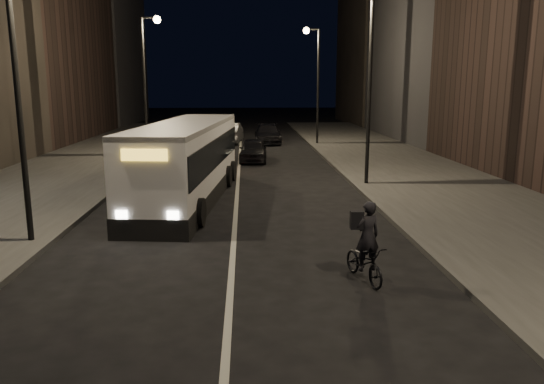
{
  "coord_description": "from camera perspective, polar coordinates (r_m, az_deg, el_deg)",
  "views": [
    {
      "loc": [
        0.36,
        -10.44,
        4.39
      ],
      "look_at": [
        1.07,
        3.7,
        1.5
      ],
      "focal_mm": 35.0,
      "sensor_mm": 36.0,
      "label": 1
    }
  ],
  "objects": [
    {
      "name": "streetlight_right_far",
      "position": [
        38.77,
        4.6,
        12.95
      ],
      "size": [
        1.2,
        0.44,
        8.12
      ],
      "color": "black",
      "rests_on": "sidewalk_right"
    },
    {
      "name": "sidewalk_left",
      "position": [
        26.35,
        -22.5,
        1.25
      ],
      "size": [
        7.0,
        70.0,
        0.16
      ],
      "primitive_type": "cube",
      "color": "#333330",
      "rests_on": "ground"
    },
    {
      "name": "sidewalk_right",
      "position": [
        26.12,
        15.33,
        1.64
      ],
      "size": [
        7.0,
        70.0,
        0.16
      ],
      "primitive_type": "cube",
      "color": "#333330",
      "rests_on": "ground"
    },
    {
      "name": "car_far",
      "position": [
        40.07,
        -0.46,
        6.27
      ],
      "size": [
        2.0,
        4.82,
        1.4
      ],
      "primitive_type": "imported",
      "rotation": [
        0.0,
        0.0,
        -0.01
      ],
      "color": "black",
      "rests_on": "ground"
    },
    {
      "name": "streetlight_left_far",
      "position": [
        32.95,
        -13.17,
        12.95
      ],
      "size": [
        1.2,
        0.44,
        8.12
      ],
      "color": "black",
      "rests_on": "sidewalk_left"
    },
    {
      "name": "streetlight_right_mid",
      "position": [
        23.0,
        9.89,
        13.8
      ],
      "size": [
        1.2,
        0.44,
        8.12
      ],
      "color": "black",
      "rests_on": "sidewalk_right"
    },
    {
      "name": "ground",
      "position": [
        11.33,
        -4.56,
        -11.3
      ],
      "size": [
        180.0,
        180.0,
        0.0
      ],
      "primitive_type": "plane",
      "color": "black",
      "rests_on": "ground"
    },
    {
      "name": "streetlight_left_near",
      "position": [
        15.55,
        -25.15,
        14.07
      ],
      "size": [
        1.2,
        0.44,
        8.12
      ],
      "color": "black",
      "rests_on": "sidewalk_left"
    },
    {
      "name": "city_bus",
      "position": [
        20.4,
        -9.13,
        3.59
      ],
      "size": [
        3.46,
        11.19,
        2.97
      ],
      "rotation": [
        0.0,
        0.0,
        -0.1
      ],
      "color": "white",
      "rests_on": "ground"
    },
    {
      "name": "car_near",
      "position": [
        30.63,
        -2.05,
        4.52
      ],
      "size": [
        1.71,
        3.86,
        1.29
      ],
      "primitive_type": "imported",
      "rotation": [
        0.0,
        0.0,
        -0.05
      ],
      "color": "black",
      "rests_on": "ground"
    },
    {
      "name": "car_mid",
      "position": [
        40.29,
        -4.55,
        6.36
      ],
      "size": [
        2.04,
        4.79,
        1.54
      ],
      "primitive_type": "imported",
      "rotation": [
        0.0,
        0.0,
        3.05
      ],
      "color": "#404043",
      "rests_on": "ground"
    },
    {
      "name": "cyclist_on_bicycle",
      "position": [
        12.14,
        9.99,
        -6.67
      ],
      "size": [
        1.0,
        1.74,
        1.9
      ],
      "rotation": [
        0.0,
        0.0,
        0.27
      ],
      "color": "black",
      "rests_on": "ground"
    }
  ]
}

